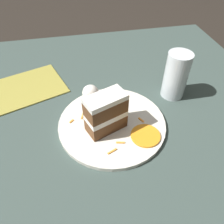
{
  "coord_description": "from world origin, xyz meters",
  "views": [
    {
      "loc": [
        -0.06,
        -0.4,
        0.47
      ],
      "look_at": [
        0.02,
        -0.02,
        0.09
      ],
      "focal_mm": 35.0,
      "sensor_mm": 36.0,
      "label": 1
    }
  ],
  "objects_px": {
    "drinking_glass": "(175,78)",
    "menu_card": "(22,89)",
    "plate": "(112,123)",
    "orange_garnish": "(145,136)",
    "cake_slice": "(106,113)",
    "cream_dollop": "(91,93)"
  },
  "relations": [
    {
      "from": "drinking_glass",
      "to": "menu_card",
      "type": "xyz_separation_m",
      "value": [
        -0.46,
        0.12,
        -0.06
      ]
    },
    {
      "from": "plate",
      "to": "menu_card",
      "type": "distance_m",
      "value": 0.32
    },
    {
      "from": "orange_garnish",
      "to": "plate",
      "type": "bearing_deg",
      "value": 138.1
    },
    {
      "from": "drinking_glass",
      "to": "cake_slice",
      "type": "bearing_deg",
      "value": -155.1
    },
    {
      "from": "plate",
      "to": "cake_slice",
      "type": "bearing_deg",
      "value": -139.16
    },
    {
      "from": "orange_garnish",
      "to": "drinking_glass",
      "type": "distance_m",
      "value": 0.21
    },
    {
      "from": "cream_dollop",
      "to": "menu_card",
      "type": "xyz_separation_m",
      "value": [
        -0.21,
        0.1,
        -0.03
      ]
    },
    {
      "from": "menu_card",
      "to": "cream_dollop",
      "type": "bearing_deg",
      "value": 44.11
    },
    {
      "from": "cake_slice",
      "to": "orange_garnish",
      "type": "xyz_separation_m",
      "value": [
        0.09,
        -0.05,
        -0.05
      ]
    },
    {
      "from": "cake_slice",
      "to": "orange_garnish",
      "type": "bearing_deg",
      "value": -139.2
    },
    {
      "from": "plate",
      "to": "drinking_glass",
      "type": "distance_m",
      "value": 0.23
    },
    {
      "from": "cake_slice",
      "to": "drinking_glass",
      "type": "distance_m",
      "value": 0.25
    },
    {
      "from": "cream_dollop",
      "to": "menu_card",
      "type": "height_order",
      "value": "cream_dollop"
    },
    {
      "from": "cake_slice",
      "to": "cream_dollop",
      "type": "height_order",
      "value": "cake_slice"
    },
    {
      "from": "drinking_glass",
      "to": "orange_garnish",
      "type": "bearing_deg",
      "value": -131.47
    },
    {
      "from": "plate",
      "to": "cake_slice",
      "type": "xyz_separation_m",
      "value": [
        -0.02,
        -0.02,
        0.06
      ]
    },
    {
      "from": "plate",
      "to": "cream_dollop",
      "type": "bearing_deg",
      "value": 112.42
    },
    {
      "from": "orange_garnish",
      "to": "drinking_glass",
      "type": "height_order",
      "value": "drinking_glass"
    },
    {
      "from": "orange_garnish",
      "to": "drinking_glass",
      "type": "xyz_separation_m",
      "value": [
        0.13,
        0.15,
        0.05
      ]
    },
    {
      "from": "drinking_glass",
      "to": "menu_card",
      "type": "height_order",
      "value": "drinking_glass"
    },
    {
      "from": "plate",
      "to": "orange_garnish",
      "type": "height_order",
      "value": "orange_garnish"
    },
    {
      "from": "plate",
      "to": "cake_slice",
      "type": "height_order",
      "value": "cake_slice"
    }
  ]
}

